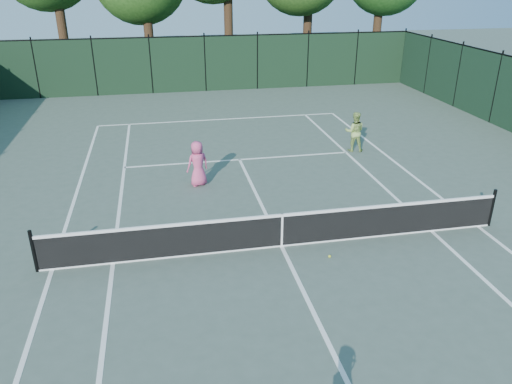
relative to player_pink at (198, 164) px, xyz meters
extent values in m
plane|color=#47574C|center=(1.68, -4.34, -0.74)|extent=(90.00, 90.00, 0.00)
cube|color=white|center=(-3.80, -4.34, -0.73)|extent=(0.10, 23.77, 0.01)
cube|color=white|center=(7.17, -4.34, -0.73)|extent=(0.10, 23.77, 0.01)
cube|color=white|center=(-2.43, -4.34, -0.73)|extent=(0.10, 23.77, 0.01)
cube|color=white|center=(5.80, -4.34, -0.73)|extent=(0.10, 23.77, 0.01)
cube|color=white|center=(1.68, 7.55, -0.73)|extent=(10.97, 0.10, 0.01)
cube|color=white|center=(1.68, 2.06, -0.73)|extent=(8.23, 0.10, 0.01)
cube|color=white|center=(1.68, -4.34, -0.73)|extent=(0.10, 12.80, 0.01)
cube|color=black|center=(1.68, -4.34, -0.28)|extent=(11.60, 0.03, 0.85)
cube|color=white|center=(1.68, -4.34, 0.14)|extent=(11.60, 0.05, 0.07)
cube|color=white|center=(1.68, -4.34, -0.72)|extent=(11.60, 0.05, 0.04)
cube|color=white|center=(1.68, -4.34, -0.28)|extent=(0.05, 0.04, 0.91)
cylinder|color=black|center=(-4.12, -4.34, -0.21)|extent=(0.09, 0.09, 1.06)
cylinder|color=black|center=(7.48, -4.34, -0.21)|extent=(0.09, 0.09, 1.06)
cube|color=black|center=(1.68, 13.66, 0.76)|extent=(24.00, 0.05, 3.00)
cylinder|color=black|center=(-6.32, 17.66, 1.66)|extent=(0.56, 0.56, 4.80)
cylinder|color=black|center=(-1.32, 17.46, 1.41)|extent=(0.56, 0.56, 4.30)
cylinder|color=black|center=(3.68, 17.96, 1.76)|extent=(0.56, 0.56, 5.00)
cylinder|color=black|center=(8.68, 17.26, 1.56)|extent=(0.56, 0.56, 4.60)
cylinder|color=black|center=(13.68, 17.76, 1.46)|extent=(0.56, 0.56, 4.40)
imported|color=#D24A7B|center=(0.00, 0.00, 0.00)|extent=(0.84, 0.69, 1.47)
imported|color=#92B158|center=(6.14, 2.20, 0.02)|extent=(0.87, 0.76, 1.52)
sphere|color=#CED92C|center=(2.69, -5.08, -0.70)|extent=(0.07, 0.07, 0.07)
camera|label=1|loc=(-1.07, -14.90, 5.62)|focal=35.00mm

